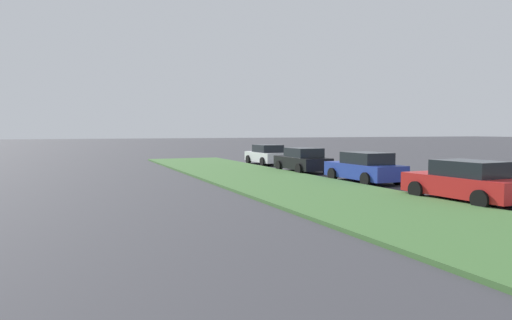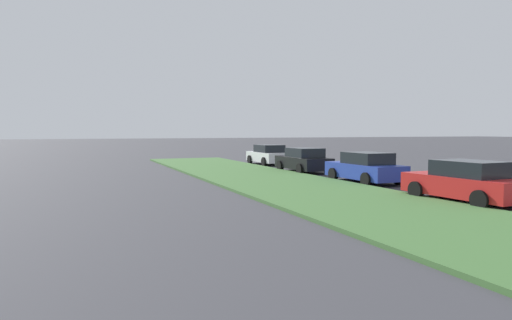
# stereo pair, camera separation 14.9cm
# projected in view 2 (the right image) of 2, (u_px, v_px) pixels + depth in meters

# --- Properties ---
(grass_median) EXTENTS (60.00, 6.00, 0.12)m
(grass_median) POSITION_uv_depth(u_px,v_px,m) (455.00, 226.00, 11.61)
(grass_median) COLOR #3D6633
(grass_median) RESTS_ON ground
(parked_car_red) EXTENTS (4.40, 2.21, 1.47)m
(parked_car_red) POSITION_uv_depth(u_px,v_px,m) (466.00, 182.00, 15.84)
(parked_car_red) COLOR red
(parked_car_red) RESTS_ON ground
(parked_car_blue) EXTENTS (4.33, 2.08, 1.47)m
(parked_car_blue) POSITION_uv_depth(u_px,v_px,m) (365.00, 168.00, 21.85)
(parked_car_blue) COLOR #23389E
(parked_car_blue) RESTS_ON ground
(parked_car_black) EXTENTS (4.31, 2.03, 1.47)m
(parked_car_black) POSITION_uv_depth(u_px,v_px,m) (303.00, 160.00, 27.38)
(parked_car_black) COLOR black
(parked_car_black) RESTS_ON ground
(parked_car_white) EXTENTS (4.32, 2.05, 1.47)m
(parked_car_white) POSITION_uv_depth(u_px,v_px,m) (268.00, 155.00, 33.54)
(parked_car_white) COLOR silver
(parked_car_white) RESTS_ON ground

